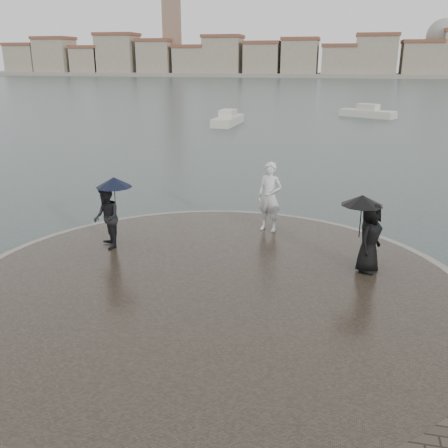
# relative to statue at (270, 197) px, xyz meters

# --- Properties ---
(ground) EXTENTS (400.00, 400.00, 0.00)m
(ground) POSITION_rel_statue_xyz_m (-0.75, -7.75, -1.44)
(ground) COLOR #2B3835
(ground) RESTS_ON ground
(kerb_ring) EXTENTS (12.50, 12.50, 0.32)m
(kerb_ring) POSITION_rel_statue_xyz_m (-0.75, -4.25, -1.28)
(kerb_ring) COLOR gray
(kerb_ring) RESTS_ON ground
(quay_tip) EXTENTS (11.90, 11.90, 0.36)m
(quay_tip) POSITION_rel_statue_xyz_m (-0.75, -4.25, -1.26)
(quay_tip) COLOR #2D261E
(quay_tip) RESTS_ON ground
(statue) EXTENTS (0.91, 0.74, 2.16)m
(statue) POSITION_rel_statue_xyz_m (0.00, 0.00, 0.00)
(statue) COLOR silver
(statue) RESTS_ON quay_tip
(visitor_left) EXTENTS (1.28, 1.15, 2.04)m
(visitor_left) POSITION_rel_statue_xyz_m (-4.18, -2.54, 0.03)
(visitor_left) COLOR black
(visitor_left) RESTS_ON quay_tip
(visitor_right) EXTENTS (1.21, 1.14, 1.95)m
(visitor_right) POSITION_rel_statue_xyz_m (2.83, -2.57, 0.04)
(visitor_right) COLOR black
(visitor_right) RESTS_ON quay_tip
(far_skyline) EXTENTS (260.00, 20.00, 37.00)m
(far_skyline) POSITION_rel_statue_xyz_m (-7.04, 152.96, 4.17)
(far_skyline) COLOR gray
(far_skyline) RESTS_ON ground
(boats) EXTENTS (27.91, 13.82, 1.50)m
(boats) POSITION_rel_statue_xyz_m (4.28, 34.06, -1.06)
(boats) COLOR beige
(boats) RESTS_ON ground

